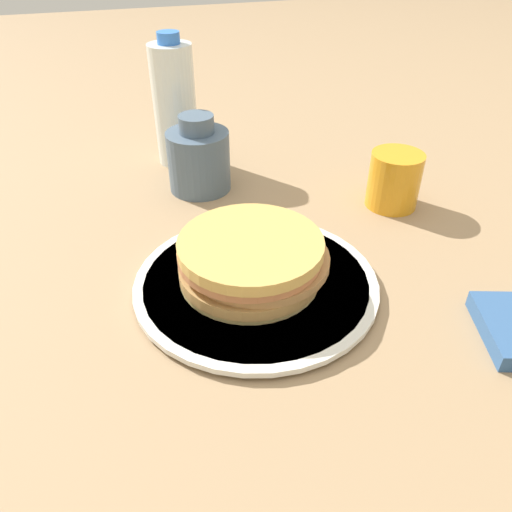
{
  "coord_description": "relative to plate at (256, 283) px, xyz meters",
  "views": [
    {
      "loc": [
        0.43,
        -0.12,
        0.38
      ],
      "look_at": [
        -0.02,
        0.02,
        0.05
      ],
      "focal_mm": 35.0,
      "sensor_mm": 36.0,
      "label": 1
    }
  ],
  "objects": [
    {
      "name": "plate",
      "position": [
        0.0,
        0.0,
        0.0
      ],
      "size": [
        0.29,
        0.29,
        0.01
      ],
      "color": "silver",
      "rests_on": "ground_plane"
    },
    {
      "name": "pancake_stack",
      "position": [
        -0.0,
        -0.0,
        0.03
      ],
      "size": [
        0.17,
        0.18,
        0.06
      ],
      "color": "#D2B86D",
      "rests_on": "plate"
    },
    {
      "name": "ground_plane",
      "position": [
        0.02,
        -0.02,
        -0.01
      ],
      "size": [
        4.0,
        4.0,
        0.0
      ],
      "primitive_type": "plane",
      "color": "#9E7F5B"
    },
    {
      "name": "juice_glass",
      "position": [
        -0.13,
        0.26,
        0.03
      ],
      "size": [
        0.08,
        0.08,
        0.08
      ],
      "color": "orange",
      "rests_on": "ground_plane"
    },
    {
      "name": "cream_jug",
      "position": [
        -0.27,
        -0.01,
        0.04
      ],
      "size": [
        0.1,
        0.1,
        0.12
      ],
      "color": "#4C6075",
      "rests_on": "ground_plane"
    },
    {
      "name": "water_bottle_near",
      "position": [
        -0.39,
        -0.02,
        0.09
      ],
      "size": [
        0.07,
        0.07,
        0.22
      ],
      "color": "silver",
      "rests_on": "ground_plane"
    }
  ]
}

